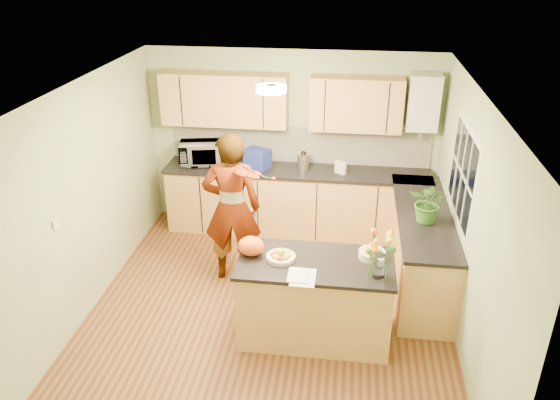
# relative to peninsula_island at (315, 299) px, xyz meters

# --- Properties ---
(floor) EXTENTS (4.50, 4.50, 0.00)m
(floor) POSITION_rel_peninsula_island_xyz_m (-0.53, 0.30, -0.45)
(floor) COLOR #532917
(floor) RESTS_ON ground
(ceiling) EXTENTS (4.00, 4.50, 0.02)m
(ceiling) POSITION_rel_peninsula_island_xyz_m (-0.53, 0.30, 2.05)
(ceiling) COLOR white
(ceiling) RESTS_ON wall_back
(wall_back) EXTENTS (4.00, 0.02, 2.50)m
(wall_back) POSITION_rel_peninsula_island_xyz_m (-0.53, 2.55, 0.80)
(wall_back) COLOR #8F9E71
(wall_back) RESTS_ON floor
(wall_front) EXTENTS (4.00, 0.02, 2.50)m
(wall_front) POSITION_rel_peninsula_island_xyz_m (-0.53, -1.95, 0.80)
(wall_front) COLOR #8F9E71
(wall_front) RESTS_ON floor
(wall_left) EXTENTS (0.02, 4.50, 2.50)m
(wall_left) POSITION_rel_peninsula_island_xyz_m (-2.53, 0.30, 0.80)
(wall_left) COLOR #8F9E71
(wall_left) RESTS_ON floor
(wall_right) EXTENTS (0.02, 4.50, 2.50)m
(wall_right) POSITION_rel_peninsula_island_xyz_m (1.47, 0.30, 0.80)
(wall_right) COLOR #8F9E71
(wall_right) RESTS_ON floor
(back_counter) EXTENTS (3.64, 0.62, 0.94)m
(back_counter) POSITION_rel_peninsula_island_xyz_m (-0.43, 2.25, 0.02)
(back_counter) COLOR tan
(back_counter) RESTS_ON floor
(right_counter) EXTENTS (0.62, 2.24, 0.94)m
(right_counter) POSITION_rel_peninsula_island_xyz_m (1.17, 1.15, 0.02)
(right_counter) COLOR tan
(right_counter) RESTS_ON floor
(splashback) EXTENTS (3.60, 0.02, 0.52)m
(splashback) POSITION_rel_peninsula_island_xyz_m (-0.43, 2.54, 0.75)
(splashback) COLOR white
(splashback) RESTS_ON back_counter
(upper_cabinets) EXTENTS (3.20, 0.34, 0.70)m
(upper_cabinets) POSITION_rel_peninsula_island_xyz_m (-0.70, 2.38, 1.40)
(upper_cabinets) COLOR tan
(upper_cabinets) RESTS_ON wall_back
(boiler) EXTENTS (0.40, 0.30, 0.86)m
(boiler) POSITION_rel_peninsula_island_xyz_m (1.17, 2.39, 1.45)
(boiler) COLOR silver
(boiler) RESTS_ON wall_back
(window_right) EXTENTS (0.01, 1.30, 1.05)m
(window_right) POSITION_rel_peninsula_island_xyz_m (1.47, 0.90, 1.10)
(window_right) COLOR silver
(window_right) RESTS_ON wall_right
(light_switch) EXTENTS (0.02, 0.09, 0.09)m
(light_switch) POSITION_rel_peninsula_island_xyz_m (-2.51, -0.30, 0.85)
(light_switch) COLOR silver
(light_switch) RESTS_ON wall_left
(ceiling_lamp) EXTENTS (0.30, 0.30, 0.07)m
(ceiling_lamp) POSITION_rel_peninsula_island_xyz_m (-0.53, 0.60, 2.01)
(ceiling_lamp) COLOR #FFEABF
(ceiling_lamp) RESTS_ON ceiling
(peninsula_island) EXTENTS (1.56, 0.80, 0.89)m
(peninsula_island) POSITION_rel_peninsula_island_xyz_m (0.00, 0.00, 0.00)
(peninsula_island) COLOR tan
(peninsula_island) RESTS_ON floor
(fruit_dish) EXTENTS (0.29, 0.29, 0.10)m
(fruit_dish) POSITION_rel_peninsula_island_xyz_m (-0.35, 0.00, 0.49)
(fruit_dish) COLOR beige
(fruit_dish) RESTS_ON peninsula_island
(orange_bowl) EXTENTS (0.27, 0.27, 0.16)m
(orange_bowl) POSITION_rel_peninsula_island_xyz_m (0.55, 0.15, 0.51)
(orange_bowl) COLOR beige
(orange_bowl) RESTS_ON peninsula_island
(flower_vase) EXTENTS (0.28, 0.28, 0.52)m
(flower_vase) POSITION_rel_peninsula_island_xyz_m (0.60, -0.18, 0.79)
(flower_vase) COLOR silver
(flower_vase) RESTS_ON peninsula_island
(orange_bag) EXTENTS (0.30, 0.27, 0.20)m
(orange_bag) POSITION_rel_peninsula_island_xyz_m (-0.66, 0.05, 0.55)
(orange_bag) COLOR #E85613
(orange_bag) RESTS_ON peninsula_island
(papers) EXTENTS (0.23, 0.32, 0.01)m
(papers) POSITION_rel_peninsula_island_xyz_m (-0.10, -0.30, 0.45)
(papers) COLOR silver
(papers) RESTS_ON peninsula_island
(violinist) EXTENTS (0.73, 0.53, 1.87)m
(violinist) POSITION_rel_peninsula_island_xyz_m (-1.06, 0.99, 0.49)
(violinist) COLOR tan
(violinist) RESTS_ON floor
(violin) EXTENTS (0.65, 0.57, 0.16)m
(violin) POSITION_rel_peninsula_island_xyz_m (-0.86, 0.77, 1.05)
(violin) COLOR #571005
(violin) RESTS_ON violinist
(microwave) EXTENTS (0.63, 0.48, 0.31)m
(microwave) POSITION_rel_peninsula_island_xyz_m (-1.78, 2.29, 0.65)
(microwave) COLOR silver
(microwave) RESTS_ON back_counter
(blue_box) EXTENTS (0.39, 0.34, 0.26)m
(blue_box) POSITION_rel_peninsula_island_xyz_m (-0.97, 2.27, 0.62)
(blue_box) COLOR navy
(blue_box) RESTS_ON back_counter
(kettle) EXTENTS (0.16, 0.16, 0.31)m
(kettle) POSITION_rel_peninsula_island_xyz_m (-0.34, 2.27, 0.62)
(kettle) COLOR #AEADB2
(kettle) RESTS_ON back_counter
(jar_cream) EXTENTS (0.13, 0.13, 0.16)m
(jar_cream) POSITION_rel_peninsula_island_xyz_m (0.14, 2.25, 0.57)
(jar_cream) COLOR beige
(jar_cream) RESTS_ON back_counter
(jar_white) EXTENTS (0.12, 0.12, 0.15)m
(jar_white) POSITION_rel_peninsula_island_xyz_m (0.20, 2.19, 0.57)
(jar_white) COLOR silver
(jar_white) RESTS_ON back_counter
(potted_plant) EXTENTS (0.52, 0.49, 0.47)m
(potted_plant) POSITION_rel_peninsula_island_xyz_m (1.17, 0.93, 0.73)
(potted_plant) COLOR #356D24
(potted_plant) RESTS_ON right_counter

